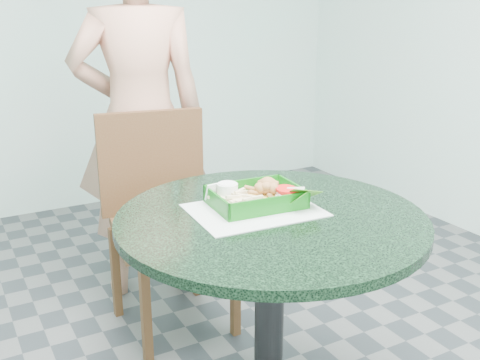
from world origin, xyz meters
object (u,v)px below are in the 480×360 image
cafe_table (270,272)px  sauce_ramekin (227,195)px  dining_chair (163,206)px  diner_person (139,95)px  food_basket (256,207)px

cafe_table → sauce_ramekin: 0.27m
cafe_table → dining_chair: bearing=92.0°
diner_person → food_basket: size_ratio=7.11×
cafe_table → dining_chair: size_ratio=1.00×
sauce_ramekin → diner_person: bearing=86.3°
dining_chair → sauce_ramekin: (-0.04, -0.69, 0.27)m
cafe_table → food_basket: size_ratio=3.42×
food_basket → sauce_ramekin: (-0.07, 0.05, 0.03)m
dining_chair → food_basket: dining_chair is taller
cafe_table → diner_person: (-0.01, 1.13, 0.39)m
diner_person → sauce_ramekin: 1.01m
cafe_table → sauce_ramekin: size_ratio=14.35×
cafe_table → sauce_ramekin: (-0.07, 0.14, 0.22)m
cafe_table → dining_chair: dining_chair is taller
food_basket → cafe_table: bearing=-88.7°
dining_chair → diner_person: bearing=95.2°
diner_person → food_basket: 1.06m
dining_chair → diner_person: diner_person is taller
cafe_table → sauce_ramekin: bearing=118.0°
food_basket → sauce_ramekin: sauce_ramekin is taller
dining_chair → sauce_ramekin: size_ratio=14.33×
dining_chair → diner_person: size_ratio=0.48×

